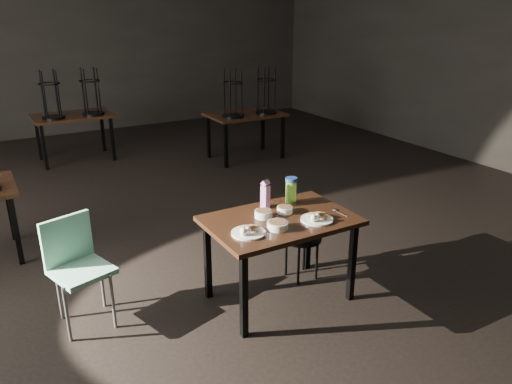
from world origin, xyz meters
TOP-DOWN VIEW (x-y plane):
  - room at (-0.06, 0.01)m, footprint 12.00×12.04m
  - main_table at (0.11, -1.11)m, footprint 1.20×0.80m
  - plate_left at (-0.26, -1.24)m, footprint 0.27×0.27m
  - plate_right at (0.34, -1.29)m, footprint 0.26×0.26m
  - bowl_near at (0.00, -1.02)m, footprint 0.15×0.15m
  - bowl_far at (0.21, -1.02)m, footprint 0.13×0.13m
  - bowl_big at (-0.02, -1.27)m, footprint 0.17×0.17m
  - juice_carton at (0.13, -0.84)m, footprint 0.08×0.08m
  - water_bottle at (0.38, -0.86)m, footprint 0.14×0.14m
  - spoon at (0.61, -1.20)m, footprint 0.05×0.19m
  - bentwood_chair at (0.47, -0.85)m, footprint 0.38×0.37m
  - school_chair at (-1.42, -0.59)m, footprint 0.50×0.50m
  - bg_table_right at (1.91, 2.72)m, footprint 1.20×0.80m
  - bg_table_far at (-0.54, 4.00)m, footprint 1.20×0.80m

SIDE VIEW (x-z plane):
  - bentwood_chair at x=0.47m, z-range 0.07..0.82m
  - school_chair at x=-1.42m, z-range 0.09..0.96m
  - main_table at x=0.11m, z-range 0.30..1.05m
  - bg_table_right at x=1.91m, z-range 0.01..1.49m
  - bg_table_far at x=-0.54m, z-range 0.01..1.49m
  - spoon at x=0.61m, z-range 0.75..0.76m
  - plate_right at x=0.34m, z-range 0.73..0.82m
  - plate_left at x=-0.26m, z-range 0.73..0.82m
  - bowl_far at x=0.21m, z-range 0.75..0.80m
  - bowl_big at x=-0.02m, z-range 0.75..0.81m
  - bowl_near at x=0.00m, z-range 0.75..0.81m
  - juice_carton at x=0.13m, z-range 0.74..0.99m
  - water_bottle at x=0.38m, z-range 0.75..0.98m
  - room at x=-0.06m, z-range 0.72..3.94m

